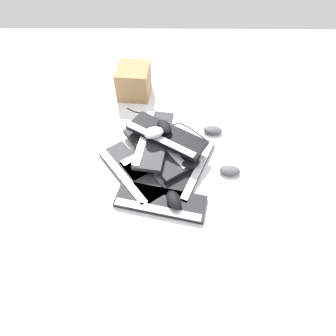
{
  "coord_description": "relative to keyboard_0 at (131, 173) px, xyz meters",
  "views": [
    {
      "loc": [
        0.01,
        0.95,
        1.25
      ],
      "look_at": [
        0.01,
        -0.01,
        0.06
      ],
      "focal_mm": 32.0,
      "sensor_mm": 36.0,
      "label": 1
    }
  ],
  "objects": [
    {
      "name": "keyboard_0",
      "position": [
        0.0,
        0.0,
        0.0
      ],
      "size": [
        0.38,
        0.44,
        0.03
      ],
      "color": "#232326",
      "rests_on": "ground"
    },
    {
      "name": "mouse_5",
      "position": [
        -0.46,
        -0.32,
        0.01
      ],
      "size": [
        0.12,
        0.08,
        0.04
      ],
      "primitive_type": "ellipsoid",
      "rotation": [
        0.0,
        0.0,
        6.16
      ],
      "color": "#4C4C51",
      "rests_on": "ground"
    },
    {
      "name": "ground_plane",
      "position": [
        -0.21,
        0.02,
        -0.01
      ],
      "size": [
        3.2,
        3.2,
        0.0
      ],
      "primitive_type": "plane",
      "color": "white"
    },
    {
      "name": "cable_0",
      "position": [
        -0.17,
        -0.39,
        -0.01
      ],
      "size": [
        0.49,
        0.29,
        0.01
      ],
      "color": "black",
      "rests_on": "ground"
    },
    {
      "name": "keyboard_3",
      "position": [
        -0.15,
        -0.13,
        0.0
      ],
      "size": [
        0.45,
        0.38,
        0.03
      ],
      "color": "#232326",
      "rests_on": "ground"
    },
    {
      "name": "mouse_4",
      "position": [
        -0.22,
        0.19,
        0.04
      ],
      "size": [
        0.1,
        0.13,
        0.04
      ],
      "primitive_type": "ellipsoid",
      "rotation": [
        0.0,
        0.0,
        5.06
      ],
      "color": "black",
      "rests_on": "keyboard_1"
    },
    {
      "name": "keyboard_5",
      "position": [
        -0.11,
        -0.19,
        0.06
      ],
      "size": [
        0.22,
        0.46,
        0.03
      ],
      "color": "#232326",
      "rests_on": "keyboard_4"
    },
    {
      "name": "keyboard_4",
      "position": [
        -0.12,
        -0.14,
        0.03
      ],
      "size": [
        0.38,
        0.45,
        0.03
      ],
      "color": "black",
      "rests_on": "keyboard_3"
    },
    {
      "name": "keyboard_2",
      "position": [
        -0.3,
        -0.04,
        0.0
      ],
      "size": [
        0.31,
        0.46,
        0.03
      ],
      "color": "black",
      "rests_on": "ground"
    },
    {
      "name": "mouse_2",
      "position": [
        -0.12,
        -0.17,
        0.13
      ],
      "size": [
        0.13,
        0.11,
        0.04
      ],
      "primitive_type": "ellipsoid",
      "rotation": [
        0.0,
        0.0,
        3.64
      ],
      "color": "#B7B7BC",
      "rests_on": "keyboard_6"
    },
    {
      "name": "mouse_1",
      "position": [
        -0.12,
        -0.18,
        0.13
      ],
      "size": [
        0.12,
        0.09,
        0.04
      ],
      "primitive_type": "ellipsoid",
      "rotation": [
        0.0,
        0.0,
        0.22
      ],
      "color": "silver",
      "rests_on": "keyboard_6"
    },
    {
      "name": "mouse_3",
      "position": [
        -0.31,
        -0.03,
        0.04
      ],
      "size": [
        0.13,
        0.1,
        0.04
      ],
      "primitive_type": "ellipsoid",
      "rotation": [
        0.0,
        0.0,
        0.42
      ],
      "color": "black",
      "rests_on": "keyboard_2"
    },
    {
      "name": "cardboard_box",
      "position": [
        0.03,
        -0.69,
        0.08
      ],
      "size": [
        0.22,
        0.23,
        0.19
      ],
      "primitive_type": "cube",
      "rotation": [
        0.0,
        0.0,
        4.63
      ],
      "color": "#9E774C",
      "rests_on": "ground"
    },
    {
      "name": "keyboard_6",
      "position": [
        -0.18,
        -0.19,
        0.09
      ],
      "size": [
        0.45,
        0.37,
        0.03
      ],
      "color": "black",
      "rests_on": "keyboard_5"
    },
    {
      "name": "mouse_6",
      "position": [
        -0.52,
        -0.01,
        0.01
      ],
      "size": [
        0.12,
        0.08,
        0.04
      ],
      "primitive_type": "ellipsoid",
      "rotation": [
        0.0,
        0.0,
        3.05
      ],
      "color": "#4C4C51",
      "rests_on": "ground"
    },
    {
      "name": "keyboard_1",
      "position": [
        -0.16,
        0.18,
        0.0
      ],
      "size": [
        0.46,
        0.24,
        0.03
      ],
      "color": "black",
      "rests_on": "ground"
    },
    {
      "name": "mouse_0",
      "position": [
        -0.17,
        -0.22,
        0.13
      ],
      "size": [
        0.11,
        0.13,
        0.04
      ],
      "primitive_type": "ellipsoid",
      "rotation": [
        0.0,
        0.0,
        2.08
      ],
      "color": "black",
      "rests_on": "keyboard_6"
    }
  ]
}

